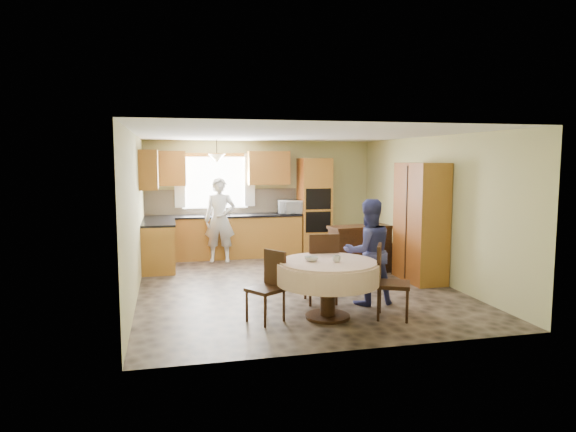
% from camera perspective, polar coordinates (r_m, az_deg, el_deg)
% --- Properties ---
extents(floor, '(5.00, 6.00, 0.01)m').
position_cam_1_polar(floor, '(8.67, 0.57, -7.70)').
color(floor, brown).
rests_on(floor, ground).
extents(ceiling, '(5.00, 6.00, 0.01)m').
position_cam_1_polar(ceiling, '(8.42, 0.59, 9.04)').
color(ceiling, white).
rests_on(ceiling, wall_back).
extents(wall_back, '(5.00, 0.02, 2.50)m').
position_cam_1_polar(wall_back, '(11.37, -3.07, 2.04)').
color(wall_back, tan).
rests_on(wall_back, floor).
extents(wall_front, '(5.00, 0.02, 2.50)m').
position_cam_1_polar(wall_front, '(5.61, 7.98, -2.49)').
color(wall_front, tan).
rests_on(wall_front, floor).
extents(wall_left, '(0.02, 6.00, 2.50)m').
position_cam_1_polar(wall_left, '(8.22, -16.60, 0.12)').
color(wall_left, tan).
rests_on(wall_left, floor).
extents(wall_right, '(0.02, 6.00, 2.50)m').
position_cam_1_polar(wall_right, '(9.37, 15.59, 0.89)').
color(wall_right, tan).
rests_on(wall_right, floor).
extents(window, '(1.40, 0.03, 1.10)m').
position_cam_1_polar(window, '(11.20, -8.11, 3.71)').
color(window, white).
rests_on(window, wall_back).
extents(curtain_left, '(0.22, 0.02, 1.15)m').
position_cam_1_polar(curtain_left, '(11.10, -11.95, 3.87)').
color(curtain_left, white).
rests_on(curtain_left, wall_back).
extents(curtain_right, '(0.22, 0.02, 1.15)m').
position_cam_1_polar(curtain_right, '(11.24, -4.27, 4.02)').
color(curtain_right, white).
rests_on(curtain_right, wall_back).
extents(base_cab_back, '(3.30, 0.60, 0.88)m').
position_cam_1_polar(base_cab_back, '(11.05, -7.11, -2.36)').
color(base_cab_back, gold).
rests_on(base_cab_back, floor).
extents(counter_back, '(3.30, 0.64, 0.04)m').
position_cam_1_polar(counter_back, '(10.99, -7.14, 0.02)').
color(counter_back, black).
rests_on(counter_back, base_cab_back).
extents(base_cab_left, '(0.60, 1.20, 0.88)m').
position_cam_1_polar(base_cab_left, '(10.10, -14.19, -3.33)').
color(base_cab_left, gold).
rests_on(base_cab_left, floor).
extents(counter_left, '(0.64, 1.20, 0.04)m').
position_cam_1_polar(counter_left, '(10.03, -14.26, -0.74)').
color(counter_left, black).
rests_on(counter_left, base_cab_left).
extents(backsplash, '(3.30, 0.02, 0.55)m').
position_cam_1_polar(backsplash, '(11.25, -7.32, 1.59)').
color(backsplash, tan).
rests_on(backsplash, wall_back).
extents(wall_cab_left, '(0.85, 0.33, 0.72)m').
position_cam_1_polar(wall_cab_left, '(11.00, -13.54, 5.17)').
color(wall_cab_left, '#B77F2D').
rests_on(wall_cab_left, wall_back).
extents(wall_cab_right, '(0.90, 0.33, 0.72)m').
position_cam_1_polar(wall_cab_right, '(11.21, -2.18, 5.36)').
color(wall_cab_right, '#B77F2D').
rests_on(wall_cab_right, wall_back).
extents(wall_cab_side, '(0.33, 1.20, 0.72)m').
position_cam_1_polar(wall_cab_side, '(9.97, -15.20, 5.02)').
color(wall_cab_side, '#B77F2D').
rests_on(wall_cab_side, wall_left).
extents(oven_tower, '(0.66, 0.62, 2.12)m').
position_cam_1_polar(oven_tower, '(11.35, 2.94, 1.07)').
color(oven_tower, gold).
rests_on(oven_tower, floor).
extents(oven_upper, '(0.56, 0.01, 0.45)m').
position_cam_1_polar(oven_upper, '(11.04, 3.41, 1.91)').
color(oven_upper, black).
rests_on(oven_upper, oven_tower).
extents(oven_lower, '(0.56, 0.01, 0.45)m').
position_cam_1_polar(oven_lower, '(11.09, 3.39, -0.67)').
color(oven_lower, black).
rests_on(oven_lower, oven_tower).
extents(pendant, '(0.36, 0.36, 0.18)m').
position_cam_1_polar(pendant, '(10.71, -7.91, 6.38)').
color(pendant, beige).
rests_on(pendant, ceiling).
extents(sideboard, '(1.22, 0.65, 0.83)m').
position_cam_1_polar(sideboard, '(9.61, 7.99, -3.84)').
color(sideboard, '#3D2310').
rests_on(sideboard, floor).
extents(space_heater, '(0.49, 0.41, 0.58)m').
position_cam_1_polar(space_heater, '(9.63, 12.97, -4.66)').
color(space_heater, black).
rests_on(space_heater, floor).
extents(cupboard, '(0.53, 1.07, 2.04)m').
position_cam_1_polar(cupboard, '(9.11, 14.52, -0.69)').
color(cupboard, gold).
rests_on(cupboard, floor).
extents(dining_table, '(1.35, 1.35, 0.77)m').
position_cam_1_polar(dining_table, '(6.83, 4.45, -6.40)').
color(dining_table, '#3D2310').
rests_on(dining_table, floor).
extents(chair_left, '(0.55, 0.55, 0.92)m').
position_cam_1_polar(chair_left, '(6.74, -2.08, -7.38)').
color(chair_left, '#3D2310').
rests_on(chair_left, floor).
extents(chair_back, '(0.49, 0.49, 1.04)m').
position_cam_1_polar(chair_back, '(7.50, 3.80, -5.43)').
color(chair_back, '#3D2310').
rests_on(chair_back, floor).
extents(chair_right, '(0.57, 0.57, 0.98)m').
position_cam_1_polar(chair_right, '(6.96, 10.98, -6.75)').
color(chair_right, '#3D2310').
rests_on(chair_right, floor).
extents(framed_picture, '(0.06, 0.58, 0.48)m').
position_cam_1_polar(framed_picture, '(9.90, 13.66, 2.73)').
color(framed_picture, gold).
rests_on(framed_picture, wall_right).
extents(microwave, '(0.56, 0.41, 0.29)m').
position_cam_1_polar(microwave, '(11.17, 0.25, 1.02)').
color(microwave, silver).
rests_on(microwave, counter_back).
extents(person_sink, '(0.70, 0.54, 1.73)m').
position_cam_1_polar(person_sink, '(10.59, -7.58, -0.43)').
color(person_sink, silver).
rests_on(person_sink, floor).
extents(person_dining, '(0.77, 0.61, 1.54)m').
position_cam_1_polar(person_dining, '(7.53, 8.92, -3.95)').
color(person_dining, '#393D7E').
rests_on(person_dining, floor).
extents(bowl_sideboard, '(0.24, 0.24, 0.05)m').
position_cam_1_polar(bowl_sideboard, '(9.42, 5.92, -1.33)').
color(bowl_sideboard, '#B2B2B2').
rests_on(bowl_sideboard, sideboard).
extents(bottle_sideboard, '(0.17, 0.17, 0.33)m').
position_cam_1_polar(bottle_sideboard, '(9.64, 9.65, -0.36)').
color(bottle_sideboard, silver).
rests_on(bottle_sideboard, sideboard).
extents(cup_table, '(0.13, 0.13, 0.09)m').
position_cam_1_polar(cup_table, '(6.72, 5.41, -4.76)').
color(cup_table, '#B2B2B2').
rests_on(cup_table, dining_table).
extents(bowl_table, '(0.22, 0.22, 0.06)m').
position_cam_1_polar(bowl_table, '(6.77, 2.62, -4.79)').
color(bowl_table, '#B2B2B2').
rests_on(bowl_table, dining_table).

